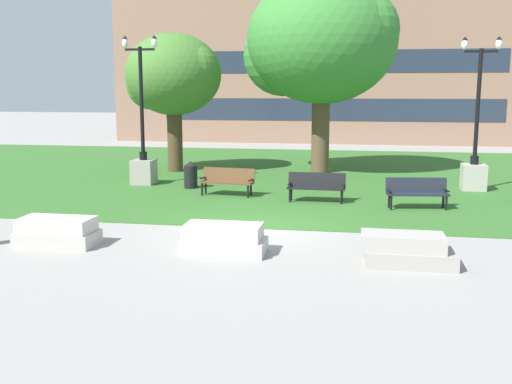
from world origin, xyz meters
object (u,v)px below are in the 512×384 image
at_px(concrete_block_right, 407,250).
at_px(lamp_post_right, 474,160).
at_px(park_bench_far_left, 417,191).
at_px(trash_bin, 191,175).
at_px(park_bench_near_right, 316,185).
at_px(concrete_block_center, 57,232).
at_px(concrete_block_left, 224,239).
at_px(park_bench_near_left, 227,180).
at_px(lamp_post_left, 143,155).

relative_size(concrete_block_right, lamp_post_right, 0.36).
height_order(park_bench_far_left, trash_bin, trash_bin).
bearing_deg(park_bench_near_right, lamp_post_right, 31.15).
bearing_deg(park_bench_far_left, park_bench_near_right, 169.40).
distance_m(concrete_block_right, lamp_post_right, 10.13).
bearing_deg(concrete_block_center, concrete_block_left, -0.01).
distance_m(concrete_block_center, lamp_post_right, 14.27).
relative_size(park_bench_near_left, park_bench_near_right, 1.02).
distance_m(park_bench_far_left, trash_bin, 7.99).
bearing_deg(concrete_block_right, park_bench_far_left, 83.27).
distance_m(concrete_block_center, concrete_block_left, 3.89).
xyz_separation_m(park_bench_near_left, park_bench_near_right, (3.00, -0.62, 0.00)).
bearing_deg(concrete_block_left, trash_bin, 110.82).
relative_size(concrete_block_center, trash_bin, 1.88).
distance_m(concrete_block_left, concrete_block_right, 3.84).
relative_size(concrete_block_right, park_bench_far_left, 1.02).
xyz_separation_m(lamp_post_right, trash_bin, (-9.86, -1.34, -0.57)).
distance_m(park_bench_near_right, park_bench_far_left, 3.06).
xyz_separation_m(concrete_block_right, park_bench_far_left, (0.70, 5.93, 0.23)).
xyz_separation_m(concrete_block_center, lamp_post_left, (-1.17, 8.71, 0.80)).
bearing_deg(park_bench_near_left, concrete_block_right, -53.27).
relative_size(concrete_block_right, lamp_post_left, 0.35).
bearing_deg(park_bench_near_right, lamp_post_left, 159.77).
height_order(park_bench_near_left, lamp_post_right, lamp_post_right).
bearing_deg(concrete_block_right, concrete_block_center, 178.40).
bearing_deg(park_bench_near_left, park_bench_far_left, -11.16).
bearing_deg(park_bench_far_left, concrete_block_right, -96.73).
bearing_deg(trash_bin, concrete_block_center, -95.68).
xyz_separation_m(park_bench_near_right, park_bench_far_left, (3.01, -0.56, 0.00)).
xyz_separation_m(park_bench_far_left, trash_bin, (-7.62, 2.40, -0.04)).
xyz_separation_m(park_bench_near_left, trash_bin, (-1.61, 1.21, -0.04)).
bearing_deg(park_bench_near_right, concrete_block_right, -70.41).
relative_size(park_bench_far_left, lamp_post_left, 0.34).
relative_size(concrete_block_center, park_bench_far_left, 0.97).
height_order(park_bench_far_left, lamp_post_right, lamp_post_right).
bearing_deg(park_bench_far_left, park_bench_near_left, 168.84).
distance_m(concrete_block_left, park_bench_far_left, 7.30).
height_order(concrete_block_right, park_bench_near_left, park_bench_near_left).
height_order(concrete_block_center, lamp_post_right, lamp_post_right).
bearing_deg(lamp_post_right, park_bench_far_left, -120.92).
bearing_deg(concrete_block_left, lamp_post_left, 120.18).
distance_m(lamp_post_left, trash_bin, 2.15).
bearing_deg(park_bench_near_right, concrete_block_center, -130.80).
xyz_separation_m(lamp_post_left, trash_bin, (1.98, -0.59, -0.60)).
height_order(concrete_block_left, trash_bin, trash_bin).
bearing_deg(concrete_block_right, park_bench_near_right, 109.59).
distance_m(concrete_block_left, park_bench_near_right, 6.47).
relative_size(concrete_block_center, lamp_post_right, 0.34).
relative_size(park_bench_near_left, lamp_post_left, 0.34).
xyz_separation_m(park_bench_far_left, lamp_post_right, (2.24, 3.74, 0.54)).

